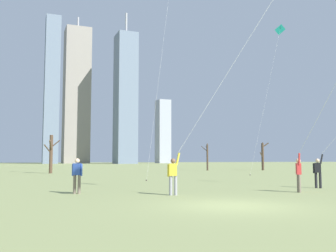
# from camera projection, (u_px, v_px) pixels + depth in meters

# --- Properties ---
(ground_plane) EXTENTS (400.00, 400.00, 0.00)m
(ground_plane) POSITION_uv_depth(u_px,v_px,m) (233.00, 206.00, 13.11)
(ground_plane) COLOR #848E56
(kite_flyer_foreground_left_yellow) EXTENTS (5.83, 4.42, 12.16)m
(kite_flyer_foreground_left_yellow) POSITION_uv_depth(u_px,v_px,m) (201.00, 126.00, 16.90)
(kite_flyer_foreground_left_yellow) COLOR gray
(kite_flyer_foreground_left_yellow) RESTS_ON ground
(kite_flyer_far_back_white) EXTENTS (1.97, 12.61, 14.37)m
(kite_flyer_far_back_white) POSITION_uv_depth(u_px,v_px,m) (319.00, 132.00, 17.04)
(kite_flyer_far_back_white) COLOR #726656
(kite_flyer_far_back_white) RESTS_ON ground
(bystander_far_off_by_trees) EXTENTS (0.45, 0.35, 1.62)m
(bystander_far_off_by_trees) POSITION_uv_depth(u_px,v_px,m) (77.00, 174.00, 17.80)
(bystander_far_off_by_trees) COLOR #726656
(bystander_far_off_by_trees) RESTS_ON ground
(distant_kite_drifting_right_teal) EXTENTS (4.41, 0.62, 15.81)m
(distant_kite_drifting_right_teal) POSITION_uv_depth(u_px,v_px,m) (278.00, 40.00, 40.66)
(distant_kite_drifting_right_teal) COLOR teal
(distant_kite_drifting_right_teal) RESTS_ON ground
(bare_tree_rightmost) EXTENTS (1.87, 2.77, 4.37)m
(bare_tree_rightmost) POSITION_uv_depth(u_px,v_px,m) (51.00, 153.00, 43.97)
(bare_tree_rightmost) COLOR #4C3828
(bare_tree_rightmost) RESTS_ON ground
(bare_tree_leftmost) EXTENTS (1.10, 1.76, 4.03)m
(bare_tree_leftmost) POSITION_uv_depth(u_px,v_px,m) (207.00, 156.00, 55.60)
(bare_tree_leftmost) COLOR #423326
(bare_tree_leftmost) RESTS_ON ground
(bare_tree_far_right_edge) EXTENTS (1.92, 1.64, 4.15)m
(bare_tree_far_right_edge) POSITION_uv_depth(u_px,v_px,m) (263.00, 155.00, 56.67)
(bare_tree_far_right_edge) COLOR #423326
(bare_tree_far_right_edge) RESTS_ON ground
(skyline_slender_spire) EXTENTS (5.36, 6.24, 27.53)m
(skyline_slender_spire) POSITION_uv_depth(u_px,v_px,m) (163.00, 132.00, 168.59)
(skyline_slender_spire) COLOR #9EA3AD
(skyline_slender_spire) RESTS_ON ground
(skyline_tall_tower) EXTENTS (10.33, 10.18, 61.77)m
(skyline_tall_tower) POSITION_uv_depth(u_px,v_px,m) (77.00, 95.00, 160.84)
(skyline_tall_tower) COLOR gray
(skyline_tall_tower) RESTS_ON ground
(skyline_wide_slab) EXTENTS (5.52, 5.54, 56.57)m
(skyline_wide_slab) POSITION_uv_depth(u_px,v_px,m) (52.00, 89.00, 146.65)
(skyline_wide_slab) COLOR slate
(skyline_wide_slab) RESTS_ON ground
(skyline_short_annex) EXTENTS (7.46, 9.10, 57.95)m
(skyline_short_annex) POSITION_uv_depth(u_px,v_px,m) (126.00, 98.00, 146.16)
(skyline_short_annex) COLOR slate
(skyline_short_annex) RESTS_ON ground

